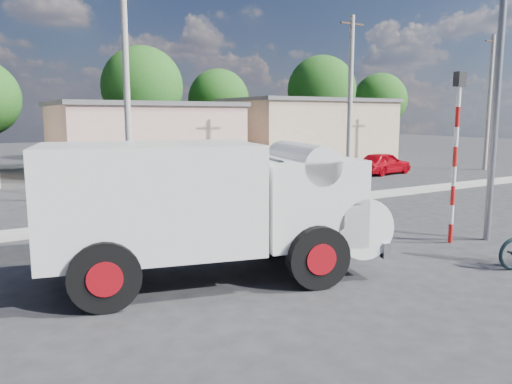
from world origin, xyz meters
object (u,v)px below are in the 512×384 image
car_red (383,163)px  car_cream (282,161)px  truck (215,204)px  traffic_pole (456,143)px  streetlight (496,48)px

car_red → car_cream: bearing=40.8°
car_cream → truck: bearing=133.1°
truck → car_cream: 19.28m
car_cream → traffic_pole: (-5.40, -15.78, 1.95)m
car_cream → traffic_pole: traffic_pole is taller
car_cream → car_red: 5.76m
traffic_pole → streetlight: streetlight is taller
truck → traffic_pole: (6.49, -0.63, 1.07)m
car_red → streetlight: (-8.82, -12.31, 4.33)m
truck → car_red: 19.86m
car_cream → streetlight: 17.23m
car_cream → traffic_pole: bearing=152.3°
traffic_pole → streetlight: (0.94, -0.30, 2.37)m
car_cream → car_red: size_ratio=1.06×
truck → streetlight: size_ratio=0.78×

